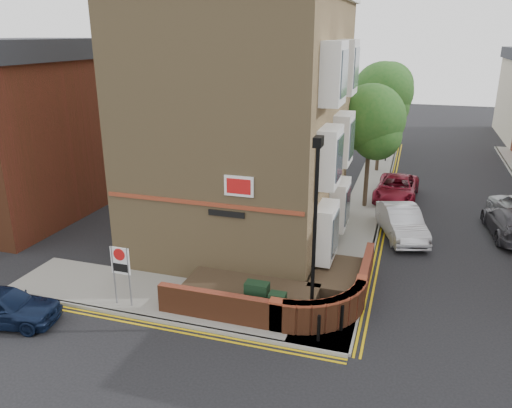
% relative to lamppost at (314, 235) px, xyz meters
% --- Properties ---
extents(ground, '(120.00, 120.00, 0.00)m').
position_rel_lamppost_xyz_m(ground, '(-1.60, -1.20, -3.34)').
color(ground, black).
rests_on(ground, ground).
extents(pavement_corner, '(13.00, 3.00, 0.12)m').
position_rel_lamppost_xyz_m(pavement_corner, '(-5.10, 0.30, -3.28)').
color(pavement_corner, gray).
rests_on(pavement_corner, ground).
extents(pavement_main, '(2.00, 32.00, 0.12)m').
position_rel_lamppost_xyz_m(pavement_main, '(0.40, 14.80, -3.28)').
color(pavement_main, gray).
rests_on(pavement_main, ground).
extents(kerb_side, '(13.00, 0.15, 0.12)m').
position_rel_lamppost_xyz_m(kerb_side, '(-5.10, -1.20, -3.28)').
color(kerb_side, gray).
rests_on(kerb_side, ground).
extents(kerb_main_near, '(0.15, 32.00, 0.12)m').
position_rel_lamppost_xyz_m(kerb_main_near, '(1.40, 14.80, -3.28)').
color(kerb_main_near, gray).
rests_on(kerb_main_near, ground).
extents(yellow_lines_side, '(13.00, 0.28, 0.01)m').
position_rel_lamppost_xyz_m(yellow_lines_side, '(-5.10, -1.45, -3.34)').
color(yellow_lines_side, gold).
rests_on(yellow_lines_side, ground).
extents(yellow_lines_main, '(0.28, 32.00, 0.01)m').
position_rel_lamppost_xyz_m(yellow_lines_main, '(1.65, 14.80, -3.34)').
color(yellow_lines_main, gold).
rests_on(yellow_lines_main, ground).
extents(corner_building, '(8.95, 10.40, 13.60)m').
position_rel_lamppost_xyz_m(corner_building, '(-4.44, 6.80, 2.88)').
color(corner_building, '#90754D').
rests_on(corner_building, ground).
extents(garden_wall, '(6.80, 6.00, 1.20)m').
position_rel_lamppost_xyz_m(garden_wall, '(-1.60, 1.30, -3.34)').
color(garden_wall, brown).
rests_on(garden_wall, ground).
extents(lamppost, '(0.25, 0.50, 6.30)m').
position_rel_lamppost_xyz_m(lamppost, '(0.00, 0.00, 0.00)').
color(lamppost, black).
rests_on(lamppost, pavement_corner).
extents(utility_cabinet_large, '(0.80, 0.45, 1.20)m').
position_rel_lamppost_xyz_m(utility_cabinet_large, '(-1.90, 0.10, -2.62)').
color(utility_cabinet_large, black).
rests_on(utility_cabinet_large, pavement_corner).
extents(utility_cabinet_small, '(0.55, 0.40, 1.10)m').
position_rel_lamppost_xyz_m(utility_cabinet_small, '(-1.10, -0.20, -2.67)').
color(utility_cabinet_small, black).
rests_on(utility_cabinet_small, pavement_corner).
extents(bollard_near, '(0.11, 0.11, 0.90)m').
position_rel_lamppost_xyz_m(bollard_near, '(0.40, -0.80, -2.77)').
color(bollard_near, black).
rests_on(bollard_near, pavement_corner).
extents(bollard_far, '(0.11, 0.11, 0.90)m').
position_rel_lamppost_xyz_m(bollard_far, '(1.00, -0.00, -2.77)').
color(bollard_far, black).
rests_on(bollard_far, pavement_corner).
extents(zone_sign, '(0.72, 0.07, 2.20)m').
position_rel_lamppost_xyz_m(zone_sign, '(-6.60, -0.70, -1.70)').
color(zone_sign, slate).
rests_on(zone_sign, pavement_corner).
extents(side_building, '(6.40, 10.40, 9.00)m').
position_rel_lamppost_xyz_m(side_building, '(-16.60, 6.80, 1.20)').
color(side_building, brown).
rests_on(side_building, ground).
extents(tree_near, '(3.64, 3.65, 6.70)m').
position_rel_lamppost_xyz_m(tree_near, '(0.40, 12.85, 1.36)').
color(tree_near, '#382B1E').
rests_on(tree_near, pavement_main).
extents(tree_mid, '(4.03, 4.03, 7.42)m').
position_rel_lamppost_xyz_m(tree_mid, '(0.40, 20.85, 1.85)').
color(tree_mid, '#382B1E').
rests_on(tree_mid, pavement_main).
extents(tree_far, '(3.81, 3.81, 7.00)m').
position_rel_lamppost_xyz_m(tree_far, '(0.40, 28.85, 1.57)').
color(tree_far, '#382B1E').
rests_on(tree_far, pavement_main).
extents(traffic_light_assembly, '(0.20, 0.16, 4.20)m').
position_rel_lamppost_xyz_m(traffic_light_assembly, '(0.80, 23.80, -0.56)').
color(traffic_light_assembly, black).
rests_on(traffic_light_assembly, pavement_main).
extents(navy_hatchback, '(4.02, 2.25, 1.29)m').
position_rel_lamppost_xyz_m(navy_hatchback, '(-9.90, -2.81, -2.70)').
color(navy_hatchback, black).
rests_on(navy_hatchback, ground).
extents(silver_car_near, '(2.80, 4.75, 1.48)m').
position_rel_lamppost_xyz_m(silver_car_near, '(2.50, 9.04, -2.60)').
color(silver_car_near, '#B8BAC0').
rests_on(silver_car_near, ground).
extents(red_car_main, '(2.56, 5.09, 1.38)m').
position_rel_lamppost_xyz_m(red_car_main, '(2.00, 14.80, -2.65)').
color(red_car_main, maroon).
rests_on(red_car_main, ground).
extents(grey_car_far, '(2.45, 5.02, 1.41)m').
position_rel_lamppost_xyz_m(grey_car_far, '(7.50, 10.66, -2.64)').
color(grey_car_far, '#353339').
rests_on(grey_car_far, ground).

